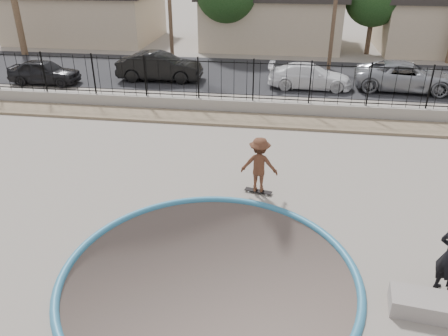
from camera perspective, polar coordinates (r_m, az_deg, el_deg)
ground at (r=22.30m, az=4.03°, el=5.98°), size 120.00×120.00×2.20m
bowl_pit at (r=10.46m, az=-1.89°, el=-13.83°), size 6.84×6.84×1.80m
coping_ring at (r=10.46m, az=-1.89°, el=-13.83°), size 7.04×7.04×0.20m
rock_strip at (r=19.28m, az=3.44°, el=6.26°), size 42.00×1.60×0.11m
retaining_wall at (r=20.23m, az=3.75°, el=7.99°), size 42.00×0.45×0.60m
fence at (r=19.88m, az=3.85°, el=11.27°), size 40.00×0.04×1.80m
street at (r=26.72m, az=5.02°, el=11.99°), size 90.00×8.00×0.04m
house_west at (r=39.26m, az=-17.47°, el=18.60°), size 11.60×8.60×3.90m
house_center at (r=35.66m, az=6.24°, el=18.88°), size 10.60×8.60×3.90m
skater at (r=13.23m, az=4.62°, el=0.04°), size 1.16×0.71×1.74m
skateboard at (r=13.61m, az=4.49°, el=-3.01°), size 0.88×0.40×0.07m
concrete_ledge at (r=10.37m, az=25.34°, el=-15.96°), size 1.67×0.89×0.40m
car_a at (r=26.60m, az=-22.42°, el=11.55°), size 3.88×1.57×1.32m
car_b at (r=25.57m, az=-8.39°, el=12.98°), size 4.78×1.79×1.56m
car_c at (r=24.28m, az=11.13°, el=11.70°), size 4.45×1.87×1.28m
car_d at (r=25.32m, az=22.68°, el=10.99°), size 5.48×2.88×1.47m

